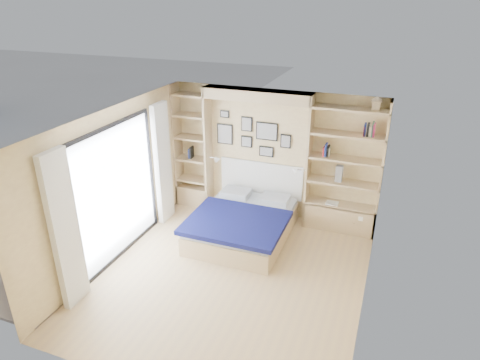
% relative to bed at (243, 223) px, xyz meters
% --- Properties ---
extents(ground, '(4.50, 4.50, 0.00)m').
position_rel_bed_xyz_m(ground, '(0.24, -1.20, -0.27)').
color(ground, tan).
rests_on(ground, ground).
extents(room_shell, '(4.50, 4.50, 4.50)m').
position_rel_bed_xyz_m(room_shell, '(-0.14, 0.33, 0.81)').
color(room_shell, beige).
rests_on(room_shell, ground).
extents(bed, '(1.67, 2.08, 1.07)m').
position_rel_bed_xyz_m(bed, '(0.00, 0.00, 0.00)').
color(bed, tan).
rests_on(bed, ground).
extents(photo_gallery, '(1.48, 0.02, 0.82)m').
position_rel_bed_xyz_m(photo_gallery, '(-0.21, 1.03, 1.33)').
color(photo_gallery, black).
rests_on(photo_gallery, ground).
extents(reading_lamps, '(1.92, 0.12, 0.15)m').
position_rel_bed_xyz_m(reading_lamps, '(-0.06, 0.80, 0.83)').
color(reading_lamps, silver).
rests_on(reading_lamps, ground).
extents(shelf_decor, '(3.56, 0.23, 2.03)m').
position_rel_bed_xyz_m(shelf_decor, '(1.46, 0.87, 1.45)').
color(shelf_decor, '#A51E1E').
rests_on(shelf_decor, ground).
extents(deck, '(3.20, 4.00, 0.05)m').
position_rel_bed_xyz_m(deck, '(-3.36, -1.20, -0.27)').
color(deck, '#67584C').
rests_on(deck, ground).
extents(deck_chair, '(0.68, 0.90, 0.80)m').
position_rel_bed_xyz_m(deck_chair, '(-2.75, -0.02, 0.11)').
color(deck_chair, tan).
rests_on(deck_chair, ground).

